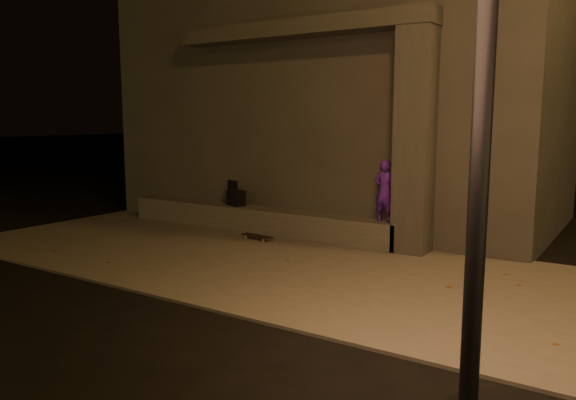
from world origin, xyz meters
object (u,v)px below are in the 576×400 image
Objects in this scene: skateboarder at (385,191)px; backpack at (236,197)px; column at (415,142)px; skateboard at (257,236)px.

backpack is at bearing 6.32° from skateboarder.
skateboarder is at bearing 20.86° from backpack.
column reaches higher than backpack.
column reaches higher than skateboarder.
column is at bearing 20.86° from backpack.
skateboard is (0.99, -0.65, -0.57)m from backpack.
skateboarder is 2.02× the size of backpack.
column is 7.01× the size of backpack.
skateboarder is at bearing 180.00° from column.
skateboarder is at bearing 24.90° from skateboard.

